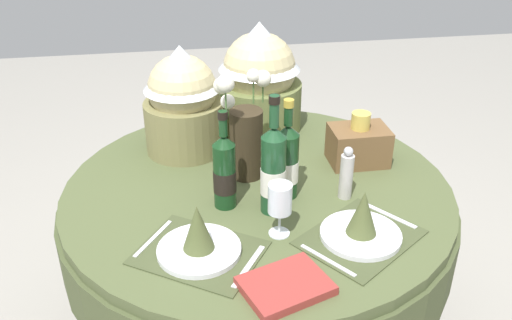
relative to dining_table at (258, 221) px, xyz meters
name	(u,v)px	position (x,y,z in m)	size (l,w,h in m)	color
dining_table	(258,221)	(0.00, 0.00, 0.00)	(1.35, 1.35, 0.75)	#4C5633
place_setting_left	(199,240)	(-0.23, -0.34, 0.20)	(0.43, 0.40, 0.16)	#41492B
place_setting_right	(362,225)	(0.25, -0.35, 0.20)	(0.43, 0.41, 0.16)	#41492B
flower_vase	(245,132)	(-0.03, 0.08, 0.32)	(0.20, 0.21, 0.41)	#332819
wine_bottle_left	(273,170)	(0.02, -0.16, 0.30)	(0.08, 0.08, 0.39)	#194223
wine_bottle_centre	(287,161)	(0.08, -0.08, 0.28)	(0.08, 0.08, 0.34)	#143819
wine_bottle_rear	(224,171)	(-0.12, -0.11, 0.27)	(0.07, 0.07, 0.33)	#143819
wine_glass_right	(280,200)	(0.02, -0.29, 0.27)	(0.07, 0.07, 0.17)	silver
pepper_mill	(346,174)	(0.27, -0.12, 0.23)	(0.04, 0.04, 0.19)	#B7B2AD
book_on_table	(285,286)	(-0.02, -0.53, 0.16)	(0.22, 0.17, 0.03)	#99332D
gift_tub_back_left	(183,97)	(-0.23, 0.31, 0.36)	(0.30, 0.30, 0.41)	olive
gift_tub_back_centre	(259,75)	(0.08, 0.45, 0.38)	(0.34, 0.34, 0.44)	olive
woven_basket_side_right	(358,144)	(0.39, 0.10, 0.22)	(0.21, 0.15, 0.20)	brown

